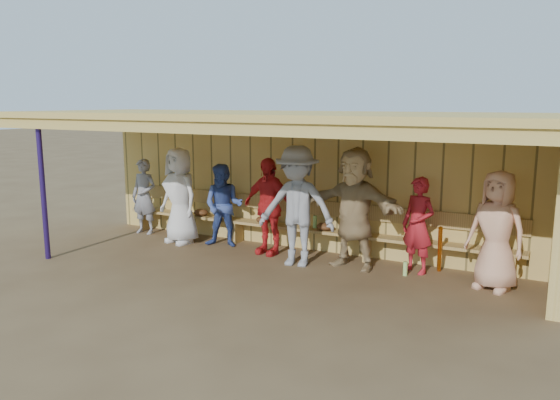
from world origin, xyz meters
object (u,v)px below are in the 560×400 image
object	(u,v)px
player_c	(224,206)
player_e	(297,206)
bench	(300,222)
player_f	(354,208)
player_d	(268,206)
player_a	(144,196)
player_b	(180,196)
player_h	(497,231)
player_g	(418,225)

from	to	relation	value
player_c	player_e	bearing A→B (deg)	-29.50
player_c	bench	size ratio (longest dim) A/B	0.20
player_f	player_d	bearing A→B (deg)	-174.27
player_a	player_b	distance (m)	1.15
player_b	player_c	size ratio (longest dim) A/B	1.18
player_b	player_f	distance (m)	3.47
player_e	player_f	bearing A→B (deg)	12.67
player_a	player_f	xyz separation A→B (m)	(4.59, -0.21, 0.22)
player_h	player_b	bearing A→B (deg)	-160.52
player_a	player_f	size ratio (longest dim) A/B	0.78
player_f	player_h	distance (m)	2.16
player_a	bench	bearing A→B (deg)	1.05
player_d	player_f	size ratio (longest dim) A/B	0.87
player_b	player_e	distance (m)	2.62
player_e	player_b	bearing A→B (deg)	165.99
player_d	player_h	world-z (taller)	player_h
player_f	player_g	world-z (taller)	player_f
player_a	player_g	world-z (taller)	player_a
player_h	bench	size ratio (longest dim) A/B	0.23
player_a	player_c	distance (m)	2.00
player_e	player_g	size ratio (longest dim) A/B	1.30
player_b	player_h	world-z (taller)	player_b
player_e	bench	xyz separation A→B (m)	(-0.35, 0.84, -0.46)
player_g	player_c	bearing A→B (deg)	-156.48
player_b	player_c	world-z (taller)	player_b
player_c	player_d	xyz separation A→B (m)	(0.97, -0.05, 0.09)
player_a	player_h	bearing A→B (deg)	-6.37
player_d	player_f	distance (m)	1.62
player_a	player_g	distance (m)	5.57
player_f	player_g	size ratio (longest dim) A/B	1.29
player_d	player_b	bearing A→B (deg)	-168.79
player_c	player_d	bearing A→B (deg)	-18.38
bench	player_g	bearing A→B (deg)	-7.91
player_d	bench	xyz separation A→B (m)	(0.40, 0.46, -0.33)
player_a	player_b	xyz separation A→B (m)	(1.12, -0.26, 0.14)
bench	player_b	bearing A→B (deg)	-165.93
player_d	player_e	size ratio (longest dim) A/B	0.87
player_a	bench	size ratio (longest dim) A/B	0.20
player_g	player_f	bearing A→B (deg)	-146.09
player_b	player_a	bearing A→B (deg)	-179.67
bench	player_d	bearing A→B (deg)	-131.40
player_c	player_d	world-z (taller)	player_d
player_g	player_h	distance (m)	1.21
player_a	player_e	distance (m)	3.77
player_f	player_a	bearing A→B (deg)	-174.84
player_e	player_d	bearing A→B (deg)	145.03
player_f	player_g	distance (m)	1.03
player_h	player_e	bearing A→B (deg)	-155.37
player_c	player_h	world-z (taller)	player_h
player_d	bench	distance (m)	0.69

